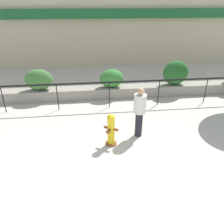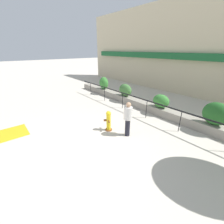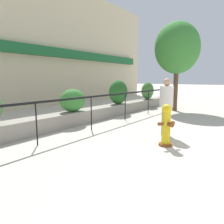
# 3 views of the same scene
# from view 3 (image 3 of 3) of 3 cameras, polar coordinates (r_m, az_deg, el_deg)

# --- Properties ---
(planter_wall_low) EXTENTS (18.00, 0.70, 0.50)m
(planter_wall_low) POSITION_cam_3_polar(r_m,az_deg,el_deg) (8.18, -11.24, -1.80)
(planter_wall_low) COLOR gray
(planter_wall_low) RESTS_ON ground
(fence_railing_segment) EXTENTS (15.00, 0.05, 1.15)m
(fence_railing_segment) POSITION_cam_3_polar(r_m,az_deg,el_deg) (7.31, -5.49, 3.17)
(fence_railing_segment) COLOR black
(fence_railing_segment) RESTS_ON ground
(hedge_bush_2) EXTENTS (1.10, 0.70, 0.84)m
(hedge_bush_2) POSITION_cam_3_polar(r_m,az_deg,el_deg) (8.24, -10.24, 3.00)
(hedge_bush_2) COLOR #387F33
(hedge_bush_2) RESTS_ON planter_wall_low
(hedge_bush_3) EXTENTS (1.21, 0.70, 1.15)m
(hedge_bush_3) POSITION_cam_3_polar(r_m,az_deg,el_deg) (10.56, 1.68, 5.21)
(hedge_bush_3) COLOR #235B23
(hedge_bush_3) RESTS_ON planter_wall_low
(hedge_bush_4) EXTENTS (1.14, 0.60, 1.00)m
(hedge_bush_4) POSITION_cam_3_polar(r_m,az_deg,el_deg) (13.28, 9.28, 5.52)
(hedge_bush_4) COLOR #427538
(hedge_bush_4) RESTS_ON planter_wall_low
(fire_hydrant) EXTENTS (0.49, 0.49, 1.08)m
(fire_hydrant) POSITION_cam_3_polar(r_m,az_deg,el_deg) (5.76, 14.01, -3.25)
(fire_hydrant) COLOR brown
(fire_hydrant) RESTS_ON ground
(street_tree) EXTENTS (2.53, 2.28, 4.62)m
(street_tree) POSITION_cam_3_polar(r_m,az_deg,el_deg) (12.27, 16.68, 15.66)
(street_tree) COLOR brown
(street_tree) RESTS_ON ground
(pedestrian) EXTENTS (0.46, 0.46, 1.73)m
(pedestrian) POSITION_cam_3_polar(r_m,az_deg,el_deg) (6.74, 14.00, 2.22)
(pedestrian) COLOR black
(pedestrian) RESTS_ON ground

